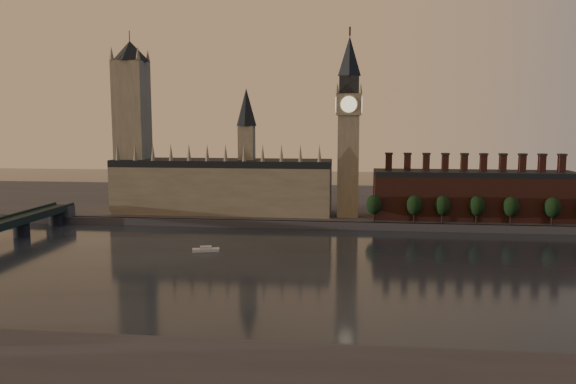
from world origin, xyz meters
name	(u,v)px	position (x,y,z in m)	size (l,w,h in m)	color
ground	(319,272)	(0.00, 0.00, 0.00)	(900.00, 900.00, 0.00)	black
north_bank	(334,203)	(0.00, 178.04, 2.00)	(900.00, 182.00, 4.00)	#444449
palace_of_westminster	(223,183)	(-64.41, 114.91, 21.63)	(130.00, 30.30, 74.00)	gray
victoria_tower	(132,121)	(-120.00, 115.00, 59.09)	(24.00, 24.00, 108.00)	gray
big_ben	(349,125)	(10.00, 110.00, 56.83)	(15.00, 15.00, 107.00)	gray
chimney_block	(472,194)	(80.00, 110.00, 17.82)	(110.00, 25.00, 37.00)	#542820
embankment_tree_0	(374,204)	(24.56, 93.60, 13.47)	(8.60, 8.60, 14.88)	black
embankment_tree_1	(414,205)	(46.20, 93.56, 13.47)	(8.60, 8.60, 14.88)	black
embankment_tree_2	(443,206)	(61.18, 93.97, 13.47)	(8.60, 8.60, 14.88)	black
embankment_tree_3	(477,206)	(79.30, 94.60, 13.47)	(8.60, 8.60, 14.88)	black
embankment_tree_4	(511,207)	(96.90, 94.05, 13.47)	(8.60, 8.60, 14.88)	black
embankment_tree_5	(552,207)	(117.96, 93.92, 13.47)	(8.60, 8.60, 14.88)	black
river_boat	(206,249)	(-53.13, 29.91, 0.93)	(12.60, 6.43, 2.42)	silver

